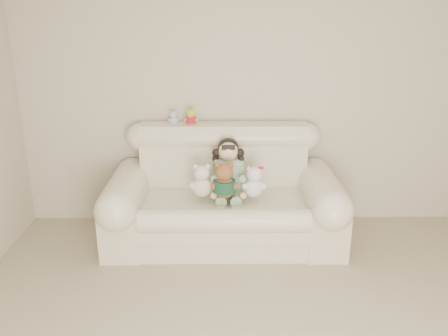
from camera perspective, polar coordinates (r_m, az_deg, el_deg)
wall_back at (r=4.48m, az=4.02°, el=9.23°), size 4.50×0.00×4.50m
sofa at (r=4.19m, az=-0.01°, el=-2.59°), size 2.10×0.95×1.03m
seated_child at (r=4.21m, az=0.51°, el=0.06°), size 0.38×0.44×0.54m
brown_teddy at (r=3.98m, az=0.03°, el=-1.08°), size 0.29×0.25×0.38m
white_cat at (r=4.02m, az=3.70°, el=-1.25°), size 0.27×0.24×0.34m
cream_teddy at (r=4.02m, az=-2.73°, el=-1.14°), size 0.23×0.18×0.35m
yellow_mini_bear at (r=4.38m, az=-4.05°, el=6.39°), size 0.15×0.13×0.19m
grey_mini_plush at (r=4.42m, az=-6.17°, el=6.24°), size 0.11×0.08×0.16m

